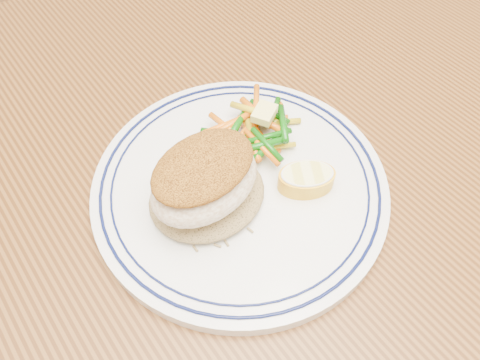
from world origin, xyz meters
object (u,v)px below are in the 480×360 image
Objects in this scene: vegetable_pile at (255,128)px; lemon_wedge at (306,179)px; rice_pilaf at (207,193)px; fish_fillet at (204,178)px; dining_table at (233,218)px; plate at (240,186)px.

lemon_wedge is (-0.00, -0.08, -0.00)m from vegetable_pile.
rice_pilaf is 0.03m from fish_fillet.
fish_fillet is 1.14× the size of vegetable_pile.
plate is (-0.01, -0.03, 0.11)m from dining_table.
vegetable_pile is at bearing 17.35° from dining_table.
rice_pilaf is at bearing -154.06° from dining_table.
dining_table is 12.79× the size of rice_pilaf.
plate is 4.18× the size of lemon_wedge.
vegetable_pile is (0.09, 0.04, 0.00)m from rice_pilaf.
vegetable_pile is at bearing 89.83° from lemon_wedge.
dining_table is 0.15m from lemon_wedge.
plate is at bearing -142.20° from vegetable_pile.
fish_fillet reaches higher than rice_pilaf.
dining_table is at bearing 71.04° from plate.
vegetable_pile is 0.08m from lemon_wedge.
dining_table is 0.13m from rice_pilaf.
dining_table is 0.17m from fish_fillet.
fish_fillet is at bearing -178.28° from plate.
vegetable_pile reaches higher than dining_table.
rice_pilaf is 1.00× the size of fish_fillet.
plate is at bearing -108.96° from dining_table.
vegetable_pile reaches higher than lemon_wedge.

